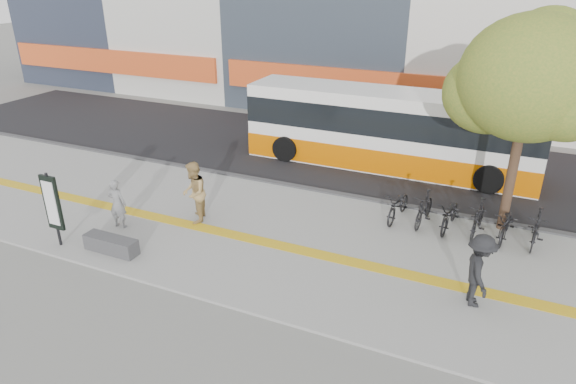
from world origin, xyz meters
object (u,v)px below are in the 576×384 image
at_px(pedestrian_tan, 194,193).
at_px(pedestrian_dark, 479,271).
at_px(street_tree, 529,80).
at_px(signboard, 52,204).
at_px(seated_woman, 117,203).
at_px(bus, 388,132).
at_px(bench, 111,244).

height_order(pedestrian_tan, pedestrian_dark, pedestrian_tan).
height_order(street_tree, pedestrian_tan, street_tree).
distance_m(pedestrian_tan, pedestrian_dark, 8.35).
bearing_deg(pedestrian_dark, signboard, 83.70).
relative_size(seated_woman, pedestrian_dark, 0.85).
xyz_separation_m(bus, seated_woman, (-6.10, -8.43, -0.60)).
bearing_deg(street_tree, bus, 140.62).
bearing_deg(pedestrian_tan, bus, 125.20).
bearing_deg(bench, pedestrian_tan, 66.48).
bearing_deg(street_tree, pedestrian_dark, -94.99).
bearing_deg(bus, pedestrian_dark, -63.04).
bearing_deg(signboard, seated_woman, 63.01).
xyz_separation_m(signboard, street_tree, (11.38, 6.33, 3.15)).
distance_m(seated_woman, pedestrian_dark, 10.20).
bearing_deg(bus, street_tree, -39.38).
distance_m(signboard, pedestrian_dark, 11.17).
bearing_deg(bench, street_tree, 31.62).
height_order(signboard, pedestrian_dark, signboard).
height_order(bench, pedestrian_tan, pedestrian_tan).
bearing_deg(bench, signboard, -169.19).
distance_m(bench, seated_woman, 1.59).
xyz_separation_m(bench, signboard, (-1.60, -0.31, 1.06)).
xyz_separation_m(signboard, seated_woman, (0.80, 1.57, -0.52)).
bearing_deg(signboard, pedestrian_dark, 10.03).
distance_m(bench, signboard, 1.94).
bearing_deg(seated_woman, pedestrian_dark, 175.44).
xyz_separation_m(street_tree, bus, (-4.48, 3.68, -3.06)).
height_order(signboard, bus, bus).
relative_size(bench, pedestrian_dark, 0.89).
relative_size(bench, street_tree, 0.25).
bearing_deg(pedestrian_tan, bench, -47.99).
relative_size(bench, pedestrian_tan, 0.83).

